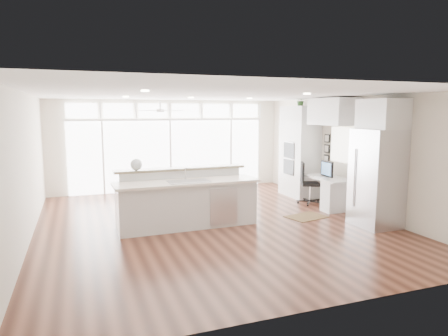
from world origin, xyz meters
name	(u,v)px	position (x,y,z in m)	size (l,w,h in m)	color
floor	(212,223)	(0.00, 0.00, -0.01)	(7.00, 8.00, 0.02)	#3A1A11
ceiling	(211,94)	(0.00, 0.00, 2.70)	(7.00, 8.00, 0.02)	white
wall_back	(170,145)	(0.00, 4.00, 1.35)	(7.00, 0.04, 2.70)	beige
wall_front	(322,199)	(0.00, -4.00, 1.35)	(7.00, 0.04, 2.70)	beige
wall_left	(25,168)	(-3.50, 0.00, 1.35)	(0.04, 8.00, 2.70)	beige
wall_right	(351,154)	(3.50, 0.00, 1.35)	(0.04, 8.00, 2.70)	beige
glass_wall	(170,155)	(0.00, 3.94, 1.05)	(5.80, 0.06, 2.08)	white
transom_row	(169,111)	(0.00, 3.94, 2.38)	(5.90, 0.06, 0.40)	white
desk_window	(342,145)	(3.46, 0.30, 1.55)	(0.04, 0.85, 0.85)	white
ceiling_fan	(160,107)	(-0.50, 2.80, 2.48)	(1.16, 1.16, 0.32)	silver
recessed_lights	(208,96)	(0.00, 0.20, 2.68)	(3.40, 3.00, 0.02)	white
oven_cabinet	(299,152)	(3.17, 1.80, 1.25)	(0.64, 1.20, 2.50)	silver
desk_nook	(329,193)	(3.13, 0.30, 0.38)	(0.72, 1.30, 0.76)	silver
upper_cabinets	(333,112)	(3.17, 0.30, 2.35)	(0.64, 1.30, 0.64)	silver
refrigerator	(377,178)	(3.11, -1.35, 1.00)	(0.76, 0.90, 2.00)	silver
fridge_cabinet	(383,114)	(3.17, -1.35, 2.30)	(0.64, 0.90, 0.60)	silver
framed_photos	(327,149)	(3.46, 0.92, 1.40)	(0.06, 0.22, 0.80)	black
kitchen_island	(187,199)	(-0.55, -0.06, 0.58)	(2.94, 1.11, 1.17)	silver
rug	(307,217)	(2.15, -0.27, 0.01)	(0.86, 0.62, 0.01)	#322110
office_chair	(310,183)	(2.93, 0.83, 0.53)	(0.55, 0.51, 1.07)	black
fishbowl	(136,164)	(-1.51, 0.32, 1.29)	(0.24, 0.24, 0.24)	silver
monitor	(327,169)	(3.05, 0.30, 0.97)	(0.09, 0.51, 0.43)	black
keyboard	(321,178)	(2.88, 0.30, 0.77)	(0.13, 0.34, 0.02)	white
potted_plant	(301,102)	(3.17, 1.80, 2.63)	(0.29, 0.32, 0.25)	#305926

